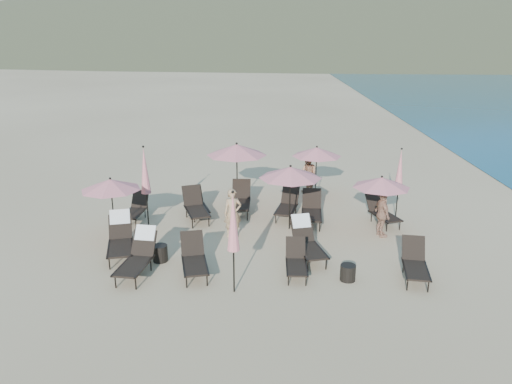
{
  "coord_description": "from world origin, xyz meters",
  "views": [
    {
      "loc": [
        -0.4,
        -12.88,
        6.28
      ],
      "look_at": [
        -0.76,
        3.5,
        1.1
      ],
      "focal_mm": 35.0,
      "sensor_mm": 36.0,
      "label": 1
    }
  ],
  "objects_px": {
    "lounger_10": "(312,209)",
    "umbrella_closed_0": "(233,223)",
    "umbrella_open_3": "(237,150)",
    "lounger_1": "(138,255)",
    "beachgoer_a": "(233,213)",
    "lounger_12": "(241,199)",
    "side_table_0": "(160,253)",
    "lounger_0": "(120,237)",
    "side_table_1": "(348,273)",
    "lounger_7": "(195,206)",
    "lounger_9": "(287,205)",
    "umbrella_closed_1": "(400,170)",
    "lounger_2": "(194,258)",
    "umbrella_closed_2": "(145,171)",
    "beachgoer_b": "(308,175)",
    "lounger_4": "(296,261)",
    "umbrella_open_2": "(382,182)",
    "lounger_11": "(382,211)",
    "lounger_6": "(136,208)",
    "umbrella_open_1": "(290,172)",
    "umbrella_open_0": "(111,185)",
    "beachgoer_c": "(382,214)",
    "umbrella_open_4": "(317,152)",
    "lounger_3": "(307,240)",
    "lounger_5": "(415,263)",
    "lounger_8": "(197,203)"
  },
  "relations": [
    {
      "from": "lounger_3",
      "to": "umbrella_open_1",
      "type": "distance_m",
      "value": 2.69
    },
    {
      "from": "umbrella_open_1",
      "to": "side_table_0",
      "type": "bearing_deg",
      "value": -145.89
    },
    {
      "from": "lounger_12",
      "to": "umbrella_open_0",
      "type": "xyz_separation_m",
      "value": [
        -3.94,
        -2.52,
        1.3
      ]
    },
    {
      "from": "beachgoer_a",
      "to": "lounger_6",
      "type": "bearing_deg",
      "value": 145.88
    },
    {
      "from": "lounger_6",
      "to": "umbrella_open_3",
      "type": "bearing_deg",
      "value": 31.67
    },
    {
      "from": "umbrella_open_0",
      "to": "umbrella_open_4",
      "type": "relative_size",
      "value": 0.96
    },
    {
      "from": "lounger_0",
      "to": "lounger_4",
      "type": "distance_m",
      "value": 5.28
    },
    {
      "from": "umbrella_closed_2",
      "to": "beachgoer_a",
      "type": "height_order",
      "value": "umbrella_closed_2"
    },
    {
      "from": "umbrella_open_1",
      "to": "umbrella_closed_1",
      "type": "relative_size",
      "value": 0.87
    },
    {
      "from": "umbrella_closed_2",
      "to": "beachgoer_b",
      "type": "relative_size",
      "value": 1.71
    },
    {
      "from": "lounger_6",
      "to": "lounger_5",
      "type": "bearing_deg",
      "value": -20.9
    },
    {
      "from": "umbrella_open_0",
      "to": "beachgoer_a",
      "type": "height_order",
      "value": "umbrella_open_0"
    },
    {
      "from": "lounger_1",
      "to": "umbrella_closed_1",
      "type": "relative_size",
      "value": 0.74
    },
    {
      "from": "umbrella_open_2",
      "to": "side_table_1",
      "type": "height_order",
      "value": "umbrella_open_2"
    },
    {
      "from": "lounger_2",
      "to": "umbrella_open_3",
      "type": "distance_m",
      "value": 6.15
    },
    {
      "from": "lounger_6",
      "to": "beachgoer_c",
      "type": "height_order",
      "value": "beachgoer_c"
    },
    {
      "from": "lounger_7",
      "to": "lounger_10",
      "type": "distance_m",
      "value": 4.09
    },
    {
      "from": "side_table_0",
      "to": "beachgoer_b",
      "type": "bearing_deg",
      "value": 53.57
    },
    {
      "from": "lounger_10",
      "to": "umbrella_closed_1",
      "type": "xyz_separation_m",
      "value": [
        3.07,
        0.53,
        1.31
      ]
    },
    {
      "from": "lounger_2",
      "to": "umbrella_open_1",
      "type": "xyz_separation_m",
      "value": [
        2.75,
        3.35,
        1.52
      ]
    },
    {
      "from": "beachgoer_a",
      "to": "lounger_7",
      "type": "bearing_deg",
      "value": 120.92
    },
    {
      "from": "lounger_2",
      "to": "beachgoer_b",
      "type": "relative_size",
      "value": 1.08
    },
    {
      "from": "lounger_0",
      "to": "side_table_1",
      "type": "relative_size",
      "value": 4.54
    },
    {
      "from": "lounger_0",
      "to": "lounger_1",
      "type": "xyz_separation_m",
      "value": [
        0.83,
        -1.17,
        -0.02
      ]
    },
    {
      "from": "lounger_6",
      "to": "umbrella_closed_2",
      "type": "distance_m",
      "value": 1.82
    },
    {
      "from": "umbrella_open_4",
      "to": "umbrella_closed_1",
      "type": "xyz_separation_m",
      "value": [
        2.67,
        -2.35,
        -0.08
      ]
    },
    {
      "from": "lounger_2",
      "to": "lounger_9",
      "type": "xyz_separation_m",
      "value": [
        2.73,
        4.56,
        -0.01
      ]
    },
    {
      "from": "lounger_3",
      "to": "lounger_4",
      "type": "xyz_separation_m",
      "value": [
        -0.37,
        -1.1,
        -0.14
      ]
    },
    {
      "from": "lounger_2",
      "to": "lounger_7",
      "type": "relative_size",
      "value": 0.93
    },
    {
      "from": "lounger_4",
      "to": "beachgoer_b",
      "type": "relative_size",
      "value": 0.89
    },
    {
      "from": "lounger_1",
      "to": "beachgoer_a",
      "type": "height_order",
      "value": "beachgoer_a"
    },
    {
      "from": "lounger_11",
      "to": "umbrella_open_1",
      "type": "height_order",
      "value": "umbrella_open_1"
    },
    {
      "from": "lounger_4",
      "to": "lounger_12",
      "type": "bearing_deg",
      "value": 110.24
    },
    {
      "from": "lounger_9",
      "to": "umbrella_open_1",
      "type": "xyz_separation_m",
      "value": [
        0.02,
        -1.21,
        1.53
      ]
    },
    {
      "from": "lounger_7",
      "to": "umbrella_closed_1",
      "type": "height_order",
      "value": "umbrella_closed_1"
    },
    {
      "from": "lounger_10",
      "to": "umbrella_closed_0",
      "type": "xyz_separation_m",
      "value": [
        -2.38,
        -5.0,
        1.41
      ]
    },
    {
      "from": "lounger_1",
      "to": "umbrella_open_1",
      "type": "relative_size",
      "value": 0.85
    },
    {
      "from": "lounger_2",
      "to": "lounger_9",
      "type": "bearing_deg",
      "value": 46.5
    },
    {
      "from": "lounger_12",
      "to": "beachgoer_c",
      "type": "height_order",
      "value": "beachgoer_c"
    },
    {
      "from": "lounger_10",
      "to": "umbrella_open_1",
      "type": "height_order",
      "value": "umbrella_open_1"
    },
    {
      "from": "umbrella_open_0",
      "to": "beachgoer_c",
      "type": "relative_size",
      "value": 1.33
    },
    {
      "from": "lounger_8",
      "to": "lounger_5",
      "type": "bearing_deg",
      "value": -55.59
    },
    {
      "from": "lounger_7",
      "to": "lounger_9",
      "type": "relative_size",
      "value": 1.09
    },
    {
      "from": "lounger_4",
      "to": "umbrella_open_3",
      "type": "height_order",
      "value": "umbrella_open_3"
    },
    {
      "from": "lounger_12",
      "to": "side_table_0",
      "type": "height_order",
      "value": "lounger_12"
    },
    {
      "from": "umbrella_open_4",
      "to": "umbrella_closed_0",
      "type": "distance_m",
      "value": 8.35
    },
    {
      "from": "umbrella_open_3",
      "to": "umbrella_closed_0",
      "type": "bearing_deg",
      "value": -87.39
    },
    {
      "from": "lounger_2",
      "to": "lounger_12",
      "type": "relative_size",
      "value": 0.97
    },
    {
      "from": "lounger_11",
      "to": "umbrella_closed_1",
      "type": "height_order",
      "value": "umbrella_closed_1"
    },
    {
      "from": "umbrella_open_1",
      "to": "beachgoer_a",
      "type": "relative_size",
      "value": 1.4
    }
  ]
}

